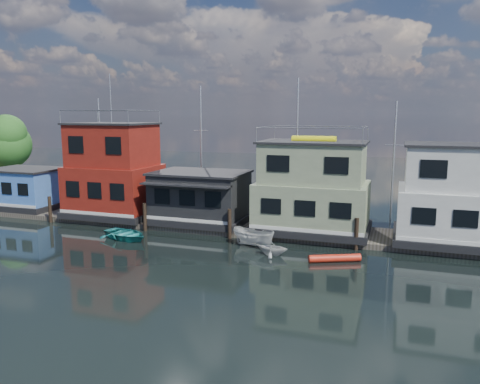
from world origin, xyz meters
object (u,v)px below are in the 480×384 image
at_px(houseboat_blue, 26,188).
at_px(houseboat_red, 114,172).
at_px(dinghy_white, 272,247).
at_px(dinghy_teal, 126,234).
at_px(houseboat_white, 461,197).
at_px(houseboat_green, 313,189).
at_px(houseboat_dark, 200,197).
at_px(red_kayak, 335,258).
at_px(motorboat, 254,237).

xyz_separation_m(houseboat_blue, houseboat_red, (9.50, 0.00, 1.90)).
xyz_separation_m(dinghy_white, dinghy_teal, (-11.06, 0.28, -0.14)).
relative_size(houseboat_red, houseboat_white, 1.41).
height_order(houseboat_white, dinghy_teal, houseboat_white).
bearing_deg(houseboat_green, houseboat_dark, -179.88).
bearing_deg(houseboat_dark, dinghy_white, -37.19).
relative_size(houseboat_blue, houseboat_green, 0.76).
bearing_deg(red_kayak, dinghy_teal, 153.91).
bearing_deg(motorboat, houseboat_white, -51.74).
height_order(houseboat_red, dinghy_teal, houseboat_red).
bearing_deg(red_kayak, motorboat, 139.84).
xyz_separation_m(houseboat_green, dinghy_teal, (-12.55, -5.43, -3.15)).
bearing_deg(houseboat_red, houseboat_green, 0.00).
distance_m(houseboat_white, dinghy_teal, 23.41).
distance_m(houseboat_green, dinghy_teal, 14.04).
bearing_deg(dinghy_white, dinghy_teal, 92.04).
bearing_deg(dinghy_teal, houseboat_dark, -14.69).
distance_m(houseboat_dark, houseboat_green, 9.07).
relative_size(red_kayak, dinghy_teal, 0.85).
distance_m(houseboat_red, red_kayak, 20.71).
height_order(houseboat_blue, dinghy_white, houseboat_blue).
height_order(houseboat_dark, dinghy_teal, houseboat_dark).
xyz_separation_m(houseboat_red, houseboat_green, (17.00, 0.00, -0.55)).
bearing_deg(houseboat_dark, red_kayak, -26.77).
bearing_deg(houseboat_white, houseboat_red, -180.00).
bearing_deg(houseboat_blue, houseboat_white, 0.00).
xyz_separation_m(houseboat_red, red_kayak, (19.49, -5.82, -3.87)).
xyz_separation_m(houseboat_dark, dinghy_white, (7.50, -5.69, -1.88)).
height_order(dinghy_white, dinghy_teal, dinghy_white).
xyz_separation_m(houseboat_white, dinghy_teal, (-22.55, -5.43, -3.14)).
relative_size(houseboat_white, dinghy_white, 4.15).
xyz_separation_m(houseboat_red, houseboat_dark, (8.00, -0.02, -1.69)).
xyz_separation_m(houseboat_red, dinghy_white, (15.50, -5.71, -3.57)).
bearing_deg(houseboat_red, houseboat_blue, -180.00).
height_order(houseboat_blue, red_kayak, houseboat_blue).
xyz_separation_m(houseboat_green, red_kayak, (2.49, -5.82, -3.31)).
relative_size(houseboat_white, dinghy_teal, 2.20).
xyz_separation_m(motorboat, dinghy_teal, (-9.34, -1.20, -0.26)).
bearing_deg(houseboat_blue, houseboat_red, 0.00).
bearing_deg(motorboat, houseboat_dark, 74.46).
height_order(houseboat_red, red_kayak, houseboat_red).
relative_size(houseboat_red, houseboat_dark, 1.60).
bearing_deg(houseboat_green, red_kayak, -66.80).
relative_size(houseboat_blue, motorboat, 1.88).
xyz_separation_m(houseboat_dark, red_kayak, (11.49, -5.80, -2.18)).
height_order(houseboat_red, houseboat_dark, houseboat_red).
bearing_deg(houseboat_white, dinghy_white, -153.58).
distance_m(motorboat, dinghy_teal, 9.42).
xyz_separation_m(houseboat_dark, houseboat_green, (9.00, 0.02, 1.13)).
height_order(houseboat_red, motorboat, houseboat_red).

